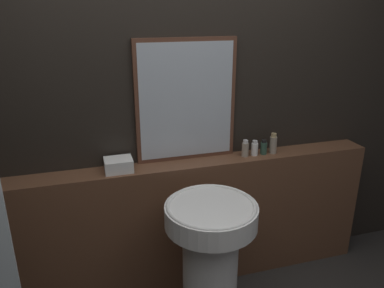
% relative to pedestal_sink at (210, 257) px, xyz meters
% --- Properties ---
extents(wall_back, '(8.00, 0.06, 2.50)m').
position_rel_pedestal_sink_xyz_m(wall_back, '(-0.00, 0.60, 0.74)').
color(wall_back, black).
rests_on(wall_back, ground_plane).
extents(vanity_counter, '(2.63, 0.20, 0.92)m').
position_rel_pedestal_sink_xyz_m(vanity_counter, '(-0.00, 0.47, -0.06)').
color(vanity_counter, brown).
rests_on(vanity_counter, ground_plane).
extents(pedestal_sink, '(0.52, 0.52, 0.86)m').
position_rel_pedestal_sink_xyz_m(pedestal_sink, '(0.00, 0.00, 0.00)').
color(pedestal_sink, white).
rests_on(pedestal_sink, ground_plane).
extents(mirror, '(0.66, 0.03, 0.79)m').
position_rel_pedestal_sink_xyz_m(mirror, '(0.01, 0.55, 0.80)').
color(mirror, '#563323').
rests_on(mirror, vanity_counter).
extents(towel_stack, '(0.17, 0.14, 0.08)m').
position_rel_pedestal_sink_xyz_m(towel_stack, '(-0.45, 0.47, 0.44)').
color(towel_stack, white).
rests_on(towel_stack, vanity_counter).
extents(shampoo_bottle, '(0.05, 0.05, 0.12)m').
position_rel_pedestal_sink_xyz_m(shampoo_bottle, '(0.41, 0.47, 0.46)').
color(shampoo_bottle, gray).
rests_on(shampoo_bottle, vanity_counter).
extents(conditioner_bottle, '(0.05, 0.05, 0.11)m').
position_rel_pedestal_sink_xyz_m(conditioner_bottle, '(0.48, 0.47, 0.45)').
color(conditioner_bottle, white).
rests_on(conditioner_bottle, vanity_counter).
extents(lotion_bottle, '(0.04, 0.04, 0.10)m').
position_rel_pedestal_sink_xyz_m(lotion_bottle, '(0.55, 0.47, 0.45)').
color(lotion_bottle, '#2D4C3D').
rests_on(lotion_bottle, vanity_counter).
extents(body_wash_bottle, '(0.05, 0.05, 0.14)m').
position_rel_pedestal_sink_xyz_m(body_wash_bottle, '(0.62, 0.47, 0.47)').
color(body_wash_bottle, gray).
rests_on(body_wash_bottle, vanity_counter).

